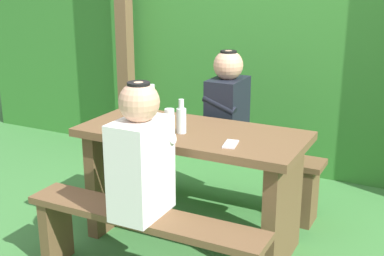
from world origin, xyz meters
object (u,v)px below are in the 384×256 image
(drinking_glass, at_px, (169,115))
(cell_phone, at_px, (231,144))
(bottle_right, at_px, (152,107))
(bench_far, at_px, (228,165))
(person_white_shirt, at_px, (141,155))
(bottle_left, at_px, (181,119))
(picnic_table, at_px, (192,167))
(bench_near, at_px, (143,235))
(person_black_coat, at_px, (227,105))

(drinking_glass, relative_size, cell_phone, 0.61)
(bottle_right, bearing_deg, cell_phone, -18.07)
(bench_far, height_order, bottle_right, bottle_right)
(person_white_shirt, height_order, bottle_left, person_white_shirt)
(picnic_table, bearing_deg, bench_near, -90.00)
(bench_near, xyz_separation_m, bench_far, (0.00, 1.18, 0.00))
(picnic_table, xyz_separation_m, bottle_right, (-0.32, 0.05, 0.34))
(picnic_table, xyz_separation_m, cell_phone, (0.32, -0.15, 0.25))
(person_black_coat, distance_m, bottle_left, 0.67)
(person_white_shirt, bearing_deg, cell_phone, 53.46)
(person_black_coat, bearing_deg, person_white_shirt, -89.22)
(picnic_table, relative_size, bottle_left, 6.69)
(person_black_coat, relative_size, cell_phone, 5.14)
(person_white_shirt, xyz_separation_m, person_black_coat, (-0.02, 1.17, 0.00))
(picnic_table, relative_size, person_black_coat, 1.95)
(bottle_left, xyz_separation_m, cell_phone, (0.35, -0.08, -0.08))
(drinking_glass, bearing_deg, person_black_coat, 67.10)
(bench_near, bearing_deg, cell_phone, 53.48)
(bench_near, relative_size, bottle_right, 5.70)
(cell_phone, bearing_deg, drinking_glass, 143.82)
(drinking_glass, bearing_deg, bench_near, -72.61)
(cell_phone, bearing_deg, bottle_right, 151.25)
(bench_near, relative_size, drinking_glass, 16.46)
(person_black_coat, bearing_deg, bottle_right, -119.65)
(cell_phone, bearing_deg, person_black_coat, 103.79)
(person_black_coat, distance_m, cell_phone, 0.81)
(person_black_coat, xyz_separation_m, drinking_glass, (-0.20, -0.48, 0.02))
(bench_far, relative_size, bottle_right, 5.70)
(picnic_table, height_order, cell_phone, cell_phone)
(picnic_table, distance_m, person_white_shirt, 0.64)
(person_black_coat, bearing_deg, bottle_left, -91.64)
(person_black_coat, distance_m, bottle_right, 0.61)
(person_white_shirt, relative_size, bottle_left, 3.44)
(cell_phone, bearing_deg, picnic_table, 143.89)
(bench_near, distance_m, person_black_coat, 1.26)
(person_white_shirt, height_order, person_black_coat, same)
(drinking_glass, bearing_deg, bench_far, 65.89)
(person_black_coat, relative_size, bottle_left, 3.44)
(bench_far, height_order, cell_phone, cell_phone)
(bench_near, xyz_separation_m, bottle_left, (-0.03, 0.51, 0.52))
(bench_far, height_order, bottle_left, bottle_left)
(bottle_left, relative_size, cell_phone, 1.50)
(bench_far, distance_m, bottle_left, 0.85)
(person_white_shirt, relative_size, drinking_glass, 8.46)
(person_white_shirt, height_order, drinking_glass, person_white_shirt)
(drinking_glass, xyz_separation_m, bottle_left, (0.18, -0.18, 0.04))
(picnic_table, relative_size, bench_far, 1.00)
(bottle_left, bearing_deg, bench_near, -86.35)
(bench_near, distance_m, bottle_left, 0.73)
(person_black_coat, bearing_deg, bench_near, -89.33)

